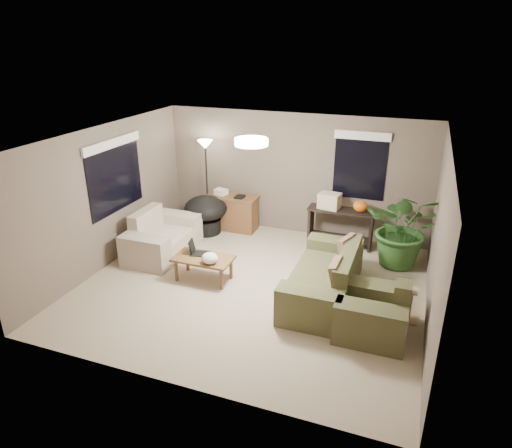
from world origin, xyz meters
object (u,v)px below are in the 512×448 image
(loveseat, at_px, (161,239))
(coffee_table, at_px, (203,261))
(desk, at_px, (232,212))
(floor_lamp, at_px, (206,155))
(console_table, at_px, (341,224))
(papasan_chair, at_px, (206,212))
(main_sofa, at_px, (326,280))
(houseplant, at_px, (403,236))
(armchair, at_px, (373,314))
(cat_scratching_post, at_px, (407,306))

(loveseat, xyz_separation_m, coffee_table, (1.22, -0.65, 0.06))
(desk, relative_size, floor_lamp, 0.58)
(loveseat, relative_size, desk, 1.45)
(console_table, xyz_separation_m, papasan_chair, (-2.77, -0.37, 0.03))
(loveseat, distance_m, floor_lamp, 2.01)
(coffee_table, height_order, papasan_chair, papasan_chair)
(main_sofa, relative_size, console_table, 1.69)
(desk, distance_m, houseplant, 3.58)
(loveseat, relative_size, houseplant, 1.10)
(loveseat, bearing_deg, main_sofa, -7.91)
(coffee_table, relative_size, desk, 0.91)
(console_table, distance_m, papasan_chair, 2.79)
(loveseat, bearing_deg, console_table, 26.48)
(main_sofa, xyz_separation_m, coffee_table, (-2.07, -0.20, 0.06))
(desk, relative_size, papasan_chair, 1.15)
(desk, bearing_deg, floor_lamp, -172.45)
(main_sofa, xyz_separation_m, papasan_chair, (-2.91, 1.65, 0.17))
(coffee_table, distance_m, papasan_chair, 2.04)
(loveseat, bearing_deg, floor_lamp, 80.00)
(armchair, relative_size, console_table, 0.77)
(main_sofa, xyz_separation_m, houseplant, (1.06, 1.53, 0.27))
(armchair, xyz_separation_m, papasan_chair, (-3.74, 2.38, 0.17))
(main_sofa, relative_size, papasan_chair, 2.30)
(console_table, bearing_deg, main_sofa, -85.82)
(floor_lamp, bearing_deg, main_sofa, -33.00)
(main_sofa, height_order, armchair, same)
(floor_lamp, bearing_deg, papasan_chair, -71.04)
(loveseat, height_order, houseplant, houseplant)
(main_sofa, relative_size, desk, 2.00)
(coffee_table, bearing_deg, papasan_chair, 114.57)
(coffee_table, relative_size, houseplant, 0.69)
(loveseat, height_order, floor_lamp, floor_lamp)
(coffee_table, height_order, houseplant, houseplant)
(main_sofa, bearing_deg, desk, 140.63)
(papasan_chair, bearing_deg, coffee_table, -65.43)
(coffee_table, relative_size, cat_scratching_post, 2.00)
(console_table, bearing_deg, papasan_chair, -172.48)
(loveseat, relative_size, floor_lamp, 0.84)
(cat_scratching_post, bearing_deg, console_table, 122.20)
(papasan_chair, bearing_deg, armchair, -32.50)
(loveseat, bearing_deg, desk, 62.88)
(papasan_chair, height_order, cat_scratching_post, papasan_chair)
(coffee_table, bearing_deg, console_table, 49.05)
(armchair, height_order, papasan_chair, armchair)
(armchair, bearing_deg, loveseat, 163.91)
(console_table, distance_m, cat_scratching_post, 2.66)
(main_sofa, relative_size, armchair, 2.20)
(console_table, xyz_separation_m, cat_scratching_post, (1.41, -2.24, -0.22))
(cat_scratching_post, bearing_deg, main_sofa, 169.94)
(main_sofa, xyz_separation_m, loveseat, (-3.29, 0.46, 0.00))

